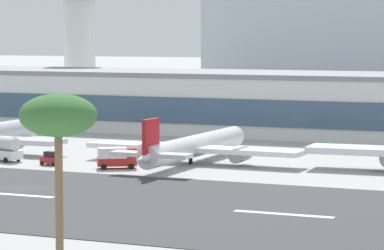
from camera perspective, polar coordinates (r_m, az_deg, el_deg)
ground_plane at (r=139.85m, az=-9.37°, el=-3.51°), size 1400.00×1400.00×0.00m
runway_strip at (r=135.54m, az=-10.55°, el=-3.78°), size 800.00×43.79×0.08m
runway_centreline_dash_4 at (r=134.52m, az=-9.89°, el=-3.82°), size 12.00×1.20×0.01m
runway_centreline_dash_5 at (r=118.86m, az=5.09°, el=-4.94°), size 12.00×1.20×0.01m
terminal_building at (r=212.60m, az=5.73°, el=1.20°), size 169.01×28.25×12.71m
control_tower at (r=262.43m, az=-6.26°, el=5.41°), size 13.86×13.86×37.23m
airliner_red_tail_gate_1 at (r=163.72m, az=-0.05°, el=-1.25°), size 36.30×39.96×8.34m
service_box_truck_0 at (r=158.58m, az=-4.19°, el=-1.78°), size 6.35×5.25×3.25m
service_baggage_tug_1 at (r=163.71m, az=-7.85°, el=-1.86°), size 3.37×2.21×2.20m
service_fuel_truck_2 at (r=170.83m, az=-10.62°, el=-1.28°), size 8.89×4.87×3.95m
palm_tree_3 at (r=88.93m, az=-7.44°, el=0.38°), size 6.76×6.76×15.64m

